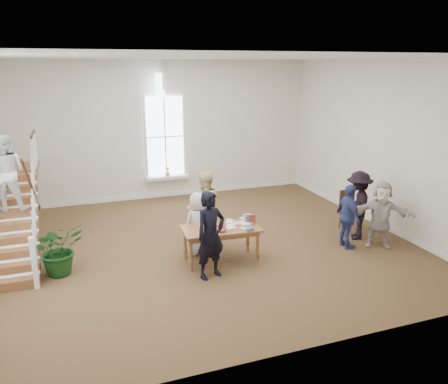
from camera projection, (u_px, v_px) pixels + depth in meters
name	position (u px, v px, depth m)	size (l,w,h in m)	color
ground	(206.00, 245.00, 10.91)	(10.00, 10.00, 0.00)	#4F391F
room_shell	(167.00, 185.00, 14.77)	(10.49, 10.00, 10.00)	beige
staircase	(9.00, 191.00, 9.74)	(1.10, 4.10, 2.92)	brown
library_table	(222.00, 231.00, 9.84)	(1.78, 0.97, 0.87)	brown
police_officer	(211.00, 235.00, 9.04)	(0.69, 0.45, 1.88)	black
elderly_woman	(198.00, 223.00, 10.25)	(0.73, 0.48, 1.50)	beige
person_yellow	(204.00, 208.00, 10.75)	(0.91, 0.71, 1.88)	#DBC888
woman_cluster_a	(348.00, 217.00, 10.54)	(0.94, 0.39, 1.60)	navy
woman_cluster_b	(358.00, 205.00, 11.12)	(1.15, 0.66, 1.78)	black
woman_cluster_c	(381.00, 215.00, 10.61)	(1.54, 0.49, 1.66)	beige
floor_plant	(59.00, 249.00, 9.28)	(1.02, 0.89, 1.14)	#113612
side_chair	(349.00, 207.00, 11.82)	(0.48, 0.48, 1.09)	#341C0E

